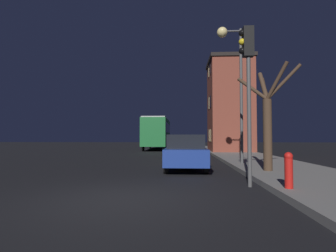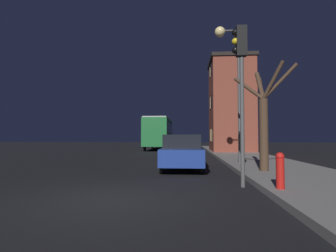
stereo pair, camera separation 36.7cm
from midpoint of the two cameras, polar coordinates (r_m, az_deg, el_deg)
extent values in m
plane|color=black|center=(6.53, -12.04, -15.25)|extent=(120.00, 120.00, 0.00)
cube|color=brown|center=(24.45, 12.82, 4.10)|extent=(3.58, 4.55, 7.99)
cube|color=black|center=(25.25, 12.73, 13.49)|extent=(3.82, 4.79, 0.30)
cube|color=#E5C67F|center=(23.44, 8.76, -2.01)|extent=(0.03, 0.70, 1.10)
cube|color=#E5C67F|center=(24.69, 8.48, -2.02)|extent=(0.03, 0.70, 1.10)
cube|color=black|center=(23.64, 8.72, 5.27)|extent=(0.03, 0.70, 1.10)
cube|color=#E5C67F|center=(24.88, 8.44, 4.89)|extent=(0.03, 0.70, 1.10)
cube|color=black|center=(24.22, 8.68, 12.30)|extent=(0.03, 0.70, 1.10)
cube|color=#E5C67F|center=(25.43, 8.40, 11.60)|extent=(0.03, 0.70, 1.10)
cylinder|color=#4C4C4C|center=(13.30, 14.90, 6.45)|extent=(0.14, 0.14, 6.60)
cylinder|color=#4C4C4C|center=(14.06, 12.85, 19.49)|extent=(0.90, 0.09, 0.09)
sphere|color=#F9E08C|center=(13.97, 10.92, 19.39)|extent=(0.51, 0.51, 0.51)
cylinder|color=#4C4C4C|center=(8.02, 16.01, 1.03)|extent=(0.12, 0.12, 3.84)
cube|color=black|center=(8.49, 15.82, 17.23)|extent=(0.30, 0.24, 0.90)
sphere|color=black|center=(8.54, 14.56, 19.01)|extent=(0.20, 0.20, 0.20)
sphere|color=yellow|center=(8.45, 14.57, 17.30)|extent=(0.20, 0.20, 0.20)
sphere|color=black|center=(8.36, 14.59, 15.55)|extent=(0.20, 0.20, 0.20)
cylinder|color=#473323|center=(10.64, 19.93, -1.80)|extent=(0.33, 0.33, 2.73)
cylinder|color=#473323|center=(11.31, 19.42, 7.69)|extent=(0.29, 1.12, 1.10)
cylinder|color=#473323|center=(10.59, 21.67, 9.09)|extent=(0.68, 0.87, 1.33)
cylinder|color=#473323|center=(10.81, 22.93, 8.78)|extent=(1.23, 0.55, 1.31)
cylinder|color=#473323|center=(11.29, 19.15, 8.22)|extent=(0.21, 1.11, 1.32)
cylinder|color=#473323|center=(10.99, 16.95, 7.76)|extent=(1.09, 0.81, 1.05)
cube|color=#1E6B33|center=(29.43, -2.75, -1.43)|extent=(2.46, 9.03, 2.85)
cube|color=black|center=(29.44, -2.75, -0.44)|extent=(2.48, 8.31, 1.03)
cube|color=#B2B2B2|center=(29.49, -2.75, 1.45)|extent=(2.33, 8.58, 0.12)
cylinder|color=black|center=(32.28, -0.21, -4.04)|extent=(0.18, 0.96, 0.96)
cylinder|color=black|center=(32.49, -4.23, -4.02)|extent=(0.18, 0.96, 0.96)
cylinder|color=black|center=(26.42, -0.94, -4.43)|extent=(0.18, 0.96, 0.96)
cylinder|color=black|center=(26.68, -5.84, -4.40)|extent=(0.18, 0.96, 0.96)
cube|color=navy|center=(11.73, 2.91, -6.37)|extent=(1.75, 4.09, 0.67)
cube|color=black|center=(11.50, 2.90, -3.34)|extent=(1.54, 2.13, 0.58)
cylinder|color=black|center=(13.11, 6.40, -7.40)|extent=(0.18, 0.60, 0.60)
cylinder|color=black|center=(13.11, -0.53, -7.41)|extent=(0.18, 0.60, 0.60)
cylinder|color=black|center=(10.47, 7.25, -8.69)|extent=(0.18, 0.60, 0.60)
cylinder|color=black|center=(10.47, -1.46, -8.71)|extent=(0.18, 0.60, 0.60)
cube|color=olive|center=(18.93, 2.90, -4.82)|extent=(1.88, 4.58, 0.69)
cube|color=black|center=(18.69, 2.89, -2.95)|extent=(1.65, 2.38, 0.55)
cylinder|color=black|center=(20.45, 5.31, -5.60)|extent=(0.18, 0.57, 0.57)
cylinder|color=black|center=(20.46, 0.53, -5.60)|extent=(0.18, 0.57, 0.57)
cylinder|color=black|center=(17.48, 5.69, -6.16)|extent=(0.18, 0.57, 0.57)
cylinder|color=black|center=(17.49, 0.09, -6.17)|extent=(0.18, 0.57, 0.57)
cylinder|color=red|center=(7.24, 23.47, -9.43)|extent=(0.20, 0.20, 0.75)
sphere|color=red|center=(7.20, 23.41, -6.07)|extent=(0.21, 0.21, 0.21)
camera|label=1|loc=(0.18, -90.56, 0.02)|focal=28.00mm
camera|label=2|loc=(0.18, 89.44, -0.02)|focal=28.00mm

